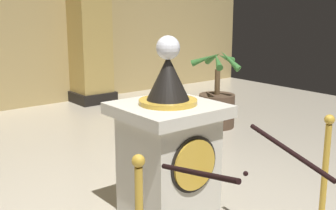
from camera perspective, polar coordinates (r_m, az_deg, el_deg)
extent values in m
cube|color=beige|center=(3.87, 0.00, -7.88)|extent=(0.66, 0.66, 0.91)
cube|color=beige|center=(3.72, 0.00, -0.63)|extent=(0.83, 0.83, 0.10)
cylinder|color=gold|center=(3.59, 3.48, -7.79)|extent=(0.43, 0.03, 0.43)
cylinder|color=black|center=(3.59, 3.37, -7.74)|extent=(0.48, 0.01, 0.48)
cylinder|color=gold|center=(3.71, 0.00, 0.42)|extent=(0.50, 0.50, 0.04)
cone|color=black|center=(3.67, 0.00, 3.60)|extent=(0.36, 0.36, 0.38)
cylinder|color=gold|center=(3.64, 0.00, 6.29)|extent=(0.03, 0.03, 0.05)
sphere|color=silver|center=(3.63, 0.00, 7.47)|extent=(0.20, 0.20, 0.20)
sphere|color=gold|center=(2.56, -3.88, -7.26)|extent=(0.08, 0.08, 0.08)
cylinder|color=gold|center=(3.73, 19.64, -9.32)|extent=(0.05, 0.05, 0.93)
sphere|color=gold|center=(3.57, 20.25, -1.79)|extent=(0.08, 0.08, 0.08)
cylinder|color=black|center=(2.81, 3.72, -8.79)|extent=(0.14, 0.83, 0.22)
cylinder|color=black|center=(3.32, 15.51, -5.78)|extent=(0.14, 0.83, 0.22)
sphere|color=black|center=(3.08, 10.06, -8.77)|extent=(0.04, 0.04, 0.04)
cube|color=black|center=(8.53, -9.81, 1.11)|extent=(0.71, 0.71, 0.20)
cylinder|color=#4C3828|center=(6.70, 6.34, -0.73)|extent=(0.54, 0.54, 0.50)
cylinder|color=brown|center=(6.61, 6.43, 2.99)|extent=(0.08, 0.08, 0.38)
cone|color=#387533|center=(6.72, 7.51, 6.10)|extent=(0.42, 0.18, 0.21)
cone|color=#387533|center=(6.74, 5.92, 6.17)|extent=(0.22, 0.40, 0.29)
cone|color=#387533|center=(6.55, 4.76, 5.99)|extent=(0.33, 0.37, 0.27)
cone|color=#387533|center=(6.36, 6.44, 5.74)|extent=(0.33, 0.37, 0.28)
cone|color=#387533|center=(6.45, 8.02, 5.80)|extent=(0.17, 0.38, 0.33)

